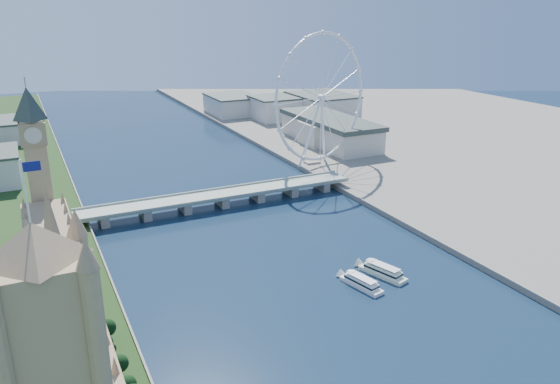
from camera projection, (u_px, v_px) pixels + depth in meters
victoria_tower at (55, 375)px, 147.32m from camera, size 28.16×28.16×112.00m
parliament_range at (61, 295)px, 259.84m from camera, size 24.00×200.00×70.00m
big_ben at (35, 146)px, 336.19m from camera, size 20.02×20.02×110.00m
westminster_bridge at (222, 197)px, 427.03m from camera, size 220.00×22.00×9.50m
london_eye at (321, 98)px, 503.45m from camera, size 113.60×39.12×124.30m
county_hall at (329, 145)px, 611.83m from camera, size 54.00×144.00×35.00m
city_skyline at (178, 120)px, 661.29m from camera, size 505.00×280.00×32.00m
tour_boat_near at (361, 287)px, 304.72m from camera, size 14.33×31.19×6.68m
tour_boat_far at (382, 276)px, 317.27m from camera, size 17.91×33.72×7.26m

